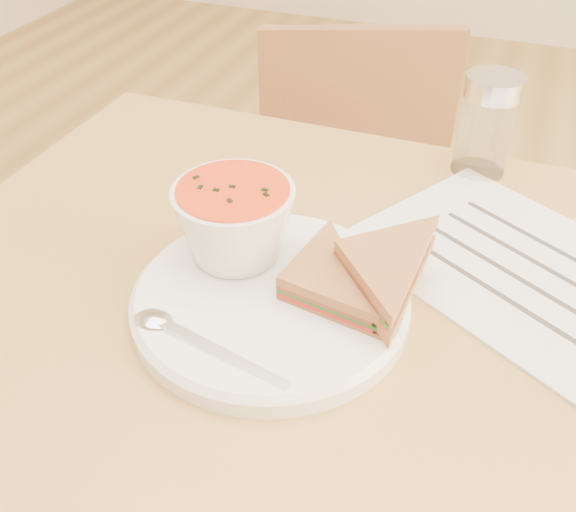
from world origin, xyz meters
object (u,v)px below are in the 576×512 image
at_px(chair_far, 356,271).
at_px(plate, 271,301).
at_px(condiment_shaker, 486,125).
at_px(soup_bowl, 235,226).

distance_m(chair_far, plate, 0.61).
bearing_deg(chair_far, condiment_shaker, 116.72).
xyz_separation_m(plate, soup_bowl, (-0.05, 0.04, 0.05)).
distance_m(plate, condiment_shaker, 0.36).
bearing_deg(condiment_shaker, chair_far, 137.69).
relative_size(plate, soup_bowl, 2.24).
xyz_separation_m(chair_far, condiment_shaker, (0.18, -0.17, 0.41)).
height_order(chair_far, condiment_shaker, condiment_shaker).
bearing_deg(chair_far, plate, 73.02).
relative_size(chair_far, condiment_shaker, 6.48).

